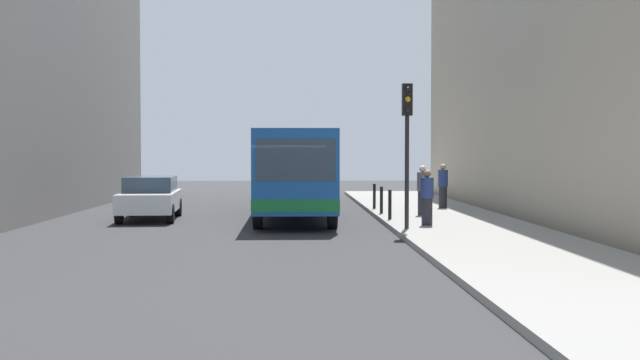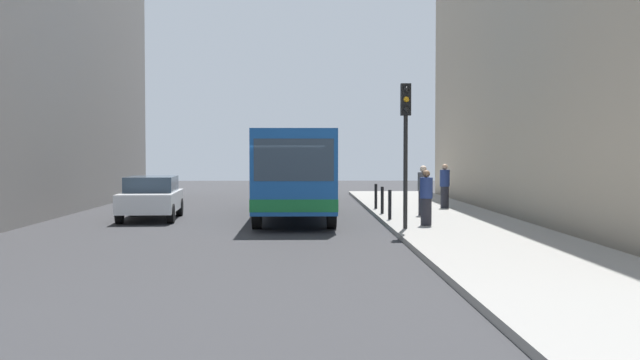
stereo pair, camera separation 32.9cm
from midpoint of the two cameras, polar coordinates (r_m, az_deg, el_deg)
The scene contains 13 objects.
ground_plane at distance 23.38m, azimuth -2.44°, elevation -3.65°, with size 80.00×80.00×0.00m, color #2D2D30.
sidewalk at distance 23.88m, azimuth 10.65°, elevation -3.38°, with size 4.40×40.00×0.15m, color gray.
building_right at distance 29.83m, azimuth 20.88°, elevation 11.58°, with size 7.00×32.00×14.66m, color #B2A38C.
bus at distance 27.66m, azimuth -1.48°, elevation 0.82°, with size 2.56×11.03×3.00m.
car_beside_bus at distance 27.46m, azimuth -11.85°, elevation -1.20°, with size 2.08×4.50×1.48m.
car_behind_bus at distance 37.64m, azimuth -0.64°, elevation -0.29°, with size 1.98×4.46×1.48m.
traffic_light at distance 22.27m, azimuth 6.68°, elevation 3.80°, with size 0.28×0.33×4.10m.
bollard_near at distance 25.33m, azimuth 5.48°, elevation -1.80°, with size 0.11×0.11×0.95m, color black.
bollard_mid at distance 27.70m, azimuth 4.89°, elevation -1.47°, with size 0.11×0.11×0.95m, color black.
bollard_far at distance 30.07m, azimuth 4.40°, elevation -1.19°, with size 0.11×0.11×0.95m, color black.
pedestrian_near_signal at distance 23.35m, azimuth 8.14°, elevation -1.30°, with size 0.38×0.38×1.64m.
pedestrian_mid_sidewalk at distance 27.05m, azimuth 7.87°, elevation -0.76°, with size 0.38×0.38×1.71m.
pedestrian_far_sidewalk at distance 30.69m, azimuth 9.37°, elevation -0.44°, with size 0.38×0.38×1.71m.
Camera 2 is at (0.63, -23.26, 2.32)m, focal length 43.95 mm.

